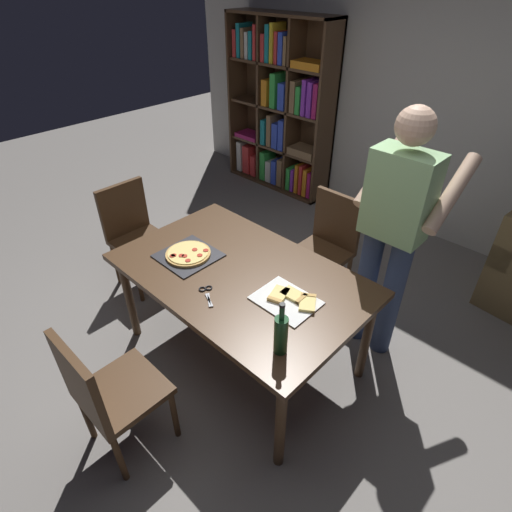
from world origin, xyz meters
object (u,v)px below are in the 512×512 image
at_px(person_serving_pizza, 394,227).
at_px(kitchen_scissors, 207,293).
at_px(chair_left_end, 134,230).
at_px(pepperoni_pizza_on_tray, 188,254).
at_px(chair_far_side, 328,242).
at_px(dining_table, 240,281).
at_px(wine_bottle, 281,334).
at_px(bookshelf, 281,112).
at_px(chair_near_camera, 106,391).

distance_m(person_serving_pizza, kitchen_scissors, 1.23).
distance_m(chair_left_end, pepperoni_pizza_on_tray, 0.96).
height_order(chair_far_side, pepperoni_pizza_on_tray, chair_far_side).
bearing_deg(dining_table, kitchen_scissors, -88.97).
bearing_deg(pepperoni_pizza_on_tray, dining_table, 17.10).
distance_m(pepperoni_pizza_on_tray, wine_bottle, 1.01).
relative_size(wine_bottle, kitchen_scissors, 1.64).
distance_m(chair_far_side, pepperoni_pizza_on_tray, 1.20).
xyz_separation_m(bookshelf, kitchen_scissors, (1.73, -2.65, -0.16)).
relative_size(chair_near_camera, person_serving_pizza, 0.51).
xyz_separation_m(dining_table, bookshelf, (-1.72, 2.37, 0.24)).
bearing_deg(chair_near_camera, kitchen_scissors, 89.60).
xyz_separation_m(chair_far_side, bookshelf, (-1.72, 1.38, 0.41)).
xyz_separation_m(chair_far_side, chair_left_end, (-1.30, -0.99, 0.00)).
distance_m(bookshelf, person_serving_pizza, 2.82).
height_order(chair_left_end, wine_bottle, wine_bottle).
distance_m(dining_table, chair_left_end, 1.31).
relative_size(pepperoni_pizza_on_tray, kitchen_scissors, 1.87).
relative_size(bookshelf, pepperoni_pizza_on_tray, 5.40).
bearing_deg(chair_near_camera, person_serving_pizza, 71.15).
xyz_separation_m(person_serving_pizza, wine_bottle, (0.01, -1.08, -0.13)).
bearing_deg(person_serving_pizza, kitchen_scissors, -119.62).
relative_size(pepperoni_pizza_on_tray, wine_bottle, 1.14).
xyz_separation_m(chair_near_camera, pepperoni_pizza_on_tray, (-0.37, 0.88, 0.25)).
relative_size(dining_table, person_serving_pizza, 0.93).
relative_size(chair_far_side, bookshelf, 0.46).
relative_size(chair_near_camera, kitchen_scissors, 4.66).
bearing_deg(wine_bottle, person_serving_pizza, 90.47).
bearing_deg(chair_near_camera, chair_far_side, 90.00).
distance_m(wine_bottle, kitchen_scissors, 0.62).
height_order(bookshelf, pepperoni_pizza_on_tray, bookshelf).
height_order(dining_table, chair_near_camera, chair_near_camera).
xyz_separation_m(chair_far_side, pepperoni_pizza_on_tray, (-0.37, -1.11, 0.25)).
xyz_separation_m(chair_left_end, bookshelf, (-0.42, 2.37, 0.41)).
distance_m(chair_near_camera, person_serving_pizza, 1.93).
bearing_deg(kitchen_scissors, chair_left_end, 167.92).
relative_size(bookshelf, person_serving_pizza, 1.11).
height_order(dining_table, pepperoni_pizza_on_tray, pepperoni_pizza_on_tray).
bearing_deg(kitchen_scissors, person_serving_pizza, 60.38).
relative_size(chair_left_end, pepperoni_pizza_on_tray, 2.49).
bearing_deg(pepperoni_pizza_on_tray, wine_bottle, -11.32).
xyz_separation_m(pepperoni_pizza_on_tray, wine_bottle, (0.99, -0.20, 0.10)).
relative_size(dining_table, chair_near_camera, 1.80).
distance_m(bookshelf, kitchen_scissors, 3.17).
xyz_separation_m(dining_table, chair_near_camera, (-0.00, -0.99, -0.17)).
bearing_deg(chair_far_side, wine_bottle, -64.89).
bearing_deg(bookshelf, dining_table, -54.05).
bearing_deg(kitchen_scissors, dining_table, 91.03).
bearing_deg(chair_far_side, chair_near_camera, -90.00).
height_order(chair_far_side, kitchen_scissors, chair_far_side).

